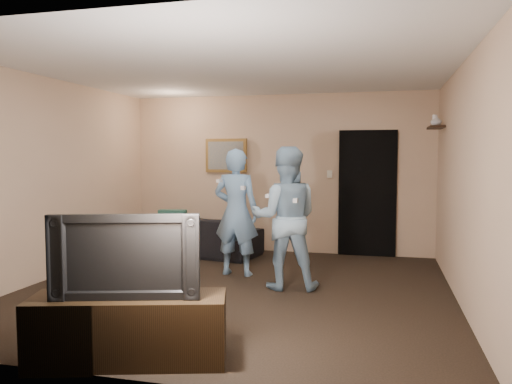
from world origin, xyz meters
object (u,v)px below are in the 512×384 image
(sofa, at_px, (195,235))
(wii_player_right, at_px, (285,218))
(wii_player_left, at_px, (236,212))
(tv_console, at_px, (129,330))
(television, at_px, (127,255))

(sofa, bearing_deg, wii_player_right, 147.68)
(wii_player_right, bearing_deg, wii_player_left, 146.57)
(tv_console, bearing_deg, sofa, 88.30)
(sofa, xyz_separation_m, wii_player_right, (1.83, -1.74, 0.54))
(television, distance_m, wii_player_right, 2.55)
(television, bearing_deg, tv_console, 0.00)
(television, relative_size, wii_player_right, 0.66)
(sofa, relative_size, wii_player_left, 1.26)
(sofa, height_order, television, television)
(sofa, height_order, tv_console, sofa)
(wii_player_left, bearing_deg, sofa, 130.96)
(sofa, relative_size, television, 1.89)
(wii_player_left, height_order, wii_player_right, wii_player_right)
(wii_player_left, bearing_deg, wii_player_right, -33.43)
(sofa, height_order, wii_player_left, wii_player_left)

